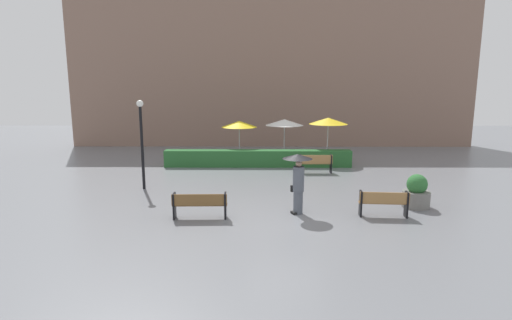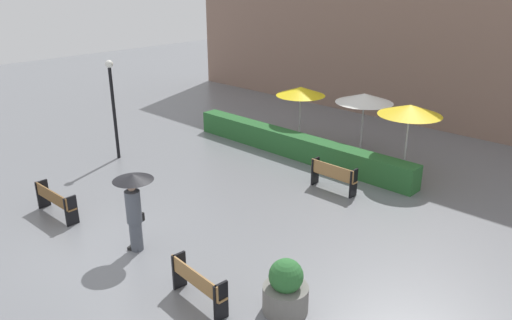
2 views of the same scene
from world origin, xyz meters
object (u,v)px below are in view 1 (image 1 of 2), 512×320
pedestrian_with_umbrella (298,175)px  lamp_post (141,135)px  patio_umbrella_white (284,122)px  patio_umbrella_yellow_far (328,121)px  bench_back_row (316,162)px  bench_near_left (200,204)px  bench_near_right (384,202)px  planter_pot (416,193)px  patio_umbrella_yellow (239,124)px

pedestrian_with_umbrella → lamp_post: 7.01m
pedestrian_with_umbrella → lamp_post: lamp_post is taller
pedestrian_with_umbrella → patio_umbrella_white: 10.20m
patio_umbrella_white → patio_umbrella_yellow_far: patio_umbrella_yellow_far is taller
patio_umbrella_white → lamp_post: bearing=-132.3°
bench_back_row → patio_umbrella_white: 4.33m
bench_near_left → bench_near_right: size_ratio=1.11×
bench_back_row → planter_pot: bearing=-63.6°
bench_near_left → planter_pot: planter_pot is taller
pedestrian_with_umbrella → patio_umbrella_yellow: bearing=104.2°
bench_back_row → patio_umbrella_yellow_far: (1.01, 2.79, 1.79)m
bench_back_row → patio_umbrella_yellow_far: size_ratio=0.64×
bench_back_row → planter_pot: 6.32m
lamp_post → patio_umbrella_yellow: 7.33m
bench_back_row → pedestrian_with_umbrella: size_ratio=0.79×
planter_pot → lamp_post: (-10.47, 2.50, 1.77)m
bench_near_left → patio_umbrella_white: (3.41, 10.77, 1.65)m
bench_near_left → planter_pot: 7.68m
lamp_post → pedestrian_with_umbrella: bearing=-27.7°
bench_back_row → patio_umbrella_yellow_far: bearing=70.0°
bench_near_right → pedestrian_with_umbrella: size_ratio=0.79×
bench_near_left → patio_umbrella_white: size_ratio=0.77×
bench_back_row → lamp_post: (-7.66, -3.15, 1.75)m
bench_near_left → bench_near_right: bench_near_right is taller
pedestrian_with_umbrella → patio_umbrella_yellow_far: size_ratio=0.81×
planter_pot → patio_umbrella_yellow: patio_umbrella_yellow is taller
bench_back_row → planter_pot: (2.81, -5.66, -0.02)m
planter_pot → patio_umbrella_yellow: (-6.74, 8.82, 1.60)m
planter_pot → patio_umbrella_yellow: size_ratio=0.52×
planter_pot → patio_umbrella_yellow_far: 8.83m
bench_back_row → bench_near_right: bearing=-79.0°
patio_umbrella_yellow_far → lamp_post: bearing=-145.6°
pedestrian_with_umbrella → patio_umbrella_yellow_far: 9.57m
bench_near_right → patio_umbrella_yellow: 11.33m
bench_near_right → patio_umbrella_white: patio_umbrella_white is taller
bench_near_left → patio_umbrella_yellow_far: patio_umbrella_yellow_far is taller
patio_umbrella_yellow_far → patio_umbrella_yellow: bearing=175.7°
pedestrian_with_umbrella → bench_near_right: bearing=-7.5°
patio_umbrella_white → patio_umbrella_yellow: bearing=-166.5°
patio_umbrella_white → patio_umbrella_yellow_far: (2.36, -0.99, 0.17)m
pedestrian_with_umbrella → patio_umbrella_yellow_far: (2.52, 9.18, 0.99)m
patio_umbrella_yellow_far → planter_pot: bearing=-78.0°
planter_pot → patio_umbrella_white: 10.44m
pedestrian_with_umbrella → planter_pot: size_ratio=1.70×
patio_umbrella_white → pedestrian_with_umbrella: bearing=-90.9°
bench_near_right → planter_pot: 1.86m
lamp_post → patio_umbrella_white: (6.31, 6.93, -0.13)m
lamp_post → bench_back_row: bearing=22.4°
patio_umbrella_yellow → patio_umbrella_yellow_far: size_ratio=0.92×
patio_umbrella_yellow → lamp_post: bearing=-120.5°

